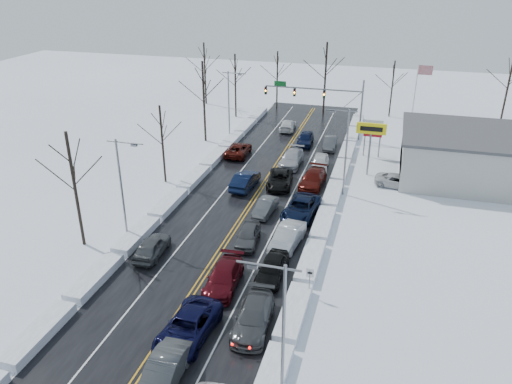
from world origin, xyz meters
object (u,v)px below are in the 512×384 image
(dealership_building, at_px, (498,158))
(oncoming_car_0, at_px, (245,188))
(tires_plus_sign, at_px, (371,132))
(flagpole, at_px, (416,96))
(traffic_signal_mast, at_px, (324,97))

(dealership_building, bearing_deg, oncoming_car_0, -160.39)
(tires_plus_sign, distance_m, oncoming_car_0, 14.96)
(flagpole, bearing_deg, dealership_building, -53.73)
(flagpole, height_order, dealership_building, flagpole)
(dealership_building, bearing_deg, traffic_signal_mast, 154.05)
(traffic_signal_mast, height_order, oncoming_car_0, traffic_signal_mast)
(traffic_signal_mast, relative_size, dealership_building, 0.65)
(traffic_signal_mast, height_order, dealership_building, traffic_signal_mast)
(dealership_building, distance_m, oncoming_car_0, 27.36)
(dealership_building, height_order, oncoming_car_0, dealership_building)
(flagpole, xyz_separation_m, oncoming_car_0, (-16.84, -21.14, -5.93))
(tires_plus_sign, xyz_separation_m, flagpole, (4.67, 14.01, 0.93))
(tires_plus_sign, bearing_deg, oncoming_car_0, -149.63)
(tires_plus_sign, distance_m, flagpole, 14.79)
(dealership_building, relative_size, oncoming_car_0, 3.95)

